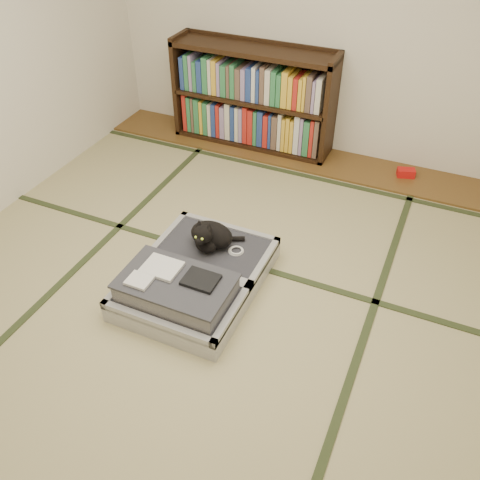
% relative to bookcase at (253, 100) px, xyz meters
% --- Properties ---
extents(floor, '(4.50, 4.50, 0.00)m').
position_rel_bookcase_xyz_m(floor, '(0.59, -2.07, -0.45)').
color(floor, tan).
rests_on(floor, ground).
extents(wood_strip, '(4.00, 0.50, 0.02)m').
position_rel_bookcase_xyz_m(wood_strip, '(0.59, -0.07, -0.44)').
color(wood_strip, brown).
rests_on(wood_strip, ground).
extents(red_item, '(0.17, 0.13, 0.07)m').
position_rel_bookcase_xyz_m(red_item, '(1.49, -0.04, -0.40)').
color(red_item, red).
rests_on(red_item, wood_strip).
extents(room_shell, '(4.50, 4.50, 4.50)m').
position_rel_bookcase_xyz_m(room_shell, '(0.59, -2.07, 1.01)').
color(room_shell, white).
rests_on(room_shell, ground).
extents(tatami_borders, '(4.00, 4.50, 0.01)m').
position_rel_bookcase_xyz_m(tatami_borders, '(0.59, -1.57, -0.45)').
color(tatami_borders, '#2D381E').
rests_on(tatami_borders, ground).
extents(bookcase, '(1.53, 0.35, 0.98)m').
position_rel_bookcase_xyz_m(bookcase, '(0.00, 0.00, 0.00)').
color(bookcase, black).
rests_on(bookcase, wood_strip).
extents(suitcase, '(0.79, 1.05, 0.31)m').
position_rel_bookcase_xyz_m(suitcase, '(0.45, -2.06, -0.34)').
color(suitcase, '#ACACB1').
rests_on(suitcase, floor).
extents(cat, '(0.35, 0.35, 0.28)m').
position_rel_bookcase_xyz_m(cat, '(0.44, -1.77, -0.20)').
color(cat, black).
rests_on(cat, suitcase).
extents(cable_coil, '(0.11, 0.11, 0.03)m').
position_rel_bookcase_xyz_m(cable_coil, '(0.62, -1.74, -0.29)').
color(cable_coil, white).
rests_on(cable_coil, suitcase).
extents(hanger, '(0.46, 0.22, 0.01)m').
position_rel_bookcase_xyz_m(hanger, '(0.29, -1.58, -0.44)').
color(hanger, black).
rests_on(hanger, floor).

